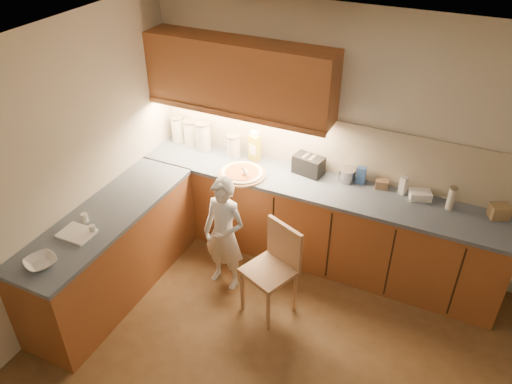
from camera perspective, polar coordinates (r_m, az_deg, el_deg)
room at (r=3.15m, az=3.88°, el=-4.24°), size 4.54×4.50×2.62m
l_counter at (r=5.09m, az=-1.02°, el=-4.45°), size 3.77×2.62×0.92m
backsplash at (r=5.09m, az=8.16°, el=5.29°), size 3.75×0.02×0.58m
upper_cabinets at (r=4.99m, az=-1.93°, el=13.10°), size 1.95×0.36×0.73m
pizza_on_board at (r=5.09m, az=-1.61°, el=2.13°), size 0.49×0.49×0.20m
child at (r=4.81m, az=-3.65°, el=-4.87°), size 0.47×0.34×1.22m
wooden_chair at (r=4.60m, az=2.18°, el=-8.20°), size 0.54×0.54×0.92m
mixing_bowl at (r=4.34m, az=-23.40°, el=-7.41°), size 0.31×0.31×0.06m
canister_a at (r=5.74m, az=-8.92°, el=7.13°), size 0.15×0.15×0.30m
canister_b at (r=5.67m, az=-7.48°, el=6.82°), size 0.16×0.16×0.29m
canister_c at (r=5.53m, az=-6.07°, el=6.41°), size 0.17×0.17×0.32m
canister_d at (r=5.38m, az=-2.58°, el=5.33°), size 0.16×0.16×0.25m
oil_jug at (r=5.29m, az=-0.20°, el=5.16°), size 0.13×0.12×0.34m
toaster at (r=5.11m, az=6.02°, el=3.08°), size 0.33×0.22×0.20m
steel_pot at (r=5.06m, az=10.32°, el=1.95°), size 0.17×0.17×0.13m
blue_box at (r=5.03m, az=11.92°, el=1.88°), size 0.09×0.07×0.18m
card_box_a at (r=5.03m, az=14.19°, el=0.87°), size 0.14×0.11×0.09m
white_bottle at (r=4.97m, az=16.48°, el=0.71°), size 0.08×0.08×0.18m
flat_pack at (r=4.98m, az=18.25°, el=-0.32°), size 0.23×0.20×0.08m
tall_jar at (r=4.88m, az=21.43°, el=-0.64°), size 0.07×0.07×0.23m
card_box_b at (r=4.97m, az=26.05°, el=-2.01°), size 0.20×0.19×0.13m
dough_cloth at (r=4.57m, az=-19.81°, el=-4.48°), size 0.29×0.23×0.02m
spice_jar_a at (r=4.69m, az=-19.01°, el=-2.78°), size 0.06×0.06×0.08m
spice_jar_b at (r=4.53m, az=-18.20°, el=-4.04°), size 0.06×0.06×0.07m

